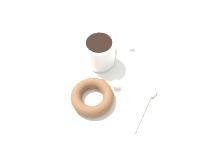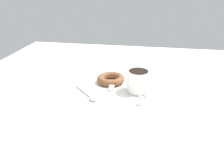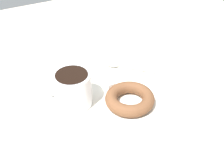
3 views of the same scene
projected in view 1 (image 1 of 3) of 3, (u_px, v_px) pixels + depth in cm
name	position (u px, v px, depth cm)	size (l,w,h in cm)	color
ground_plane	(112.00, 98.00, 66.26)	(120.00, 120.00, 2.00)	beige
napkin	(112.00, 88.00, 66.53)	(35.09, 35.09, 0.30)	white
coffee_cup	(100.00, 51.00, 67.69)	(9.18, 9.83, 7.92)	white
donut	(92.00, 97.00, 63.45)	(11.12, 11.12, 2.80)	brown
spoon	(149.00, 98.00, 64.31)	(11.06, 11.02, 0.90)	#B7B2A8
sugar_cube	(116.00, 85.00, 65.84)	(1.75, 1.75, 1.75)	white
sugar_cube_extra	(131.00, 47.00, 72.83)	(1.46, 1.46, 1.46)	white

